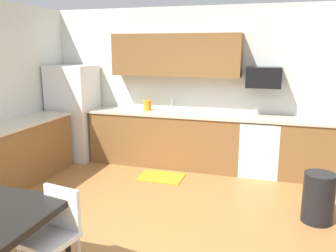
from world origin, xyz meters
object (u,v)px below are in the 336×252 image
Objects in this scene: kettle at (147,106)px; chair_near_table at (54,229)px; refrigerator at (74,112)px; oven_range at (260,146)px; microwave at (264,77)px; trash_bin at (318,198)px.

chair_near_table is at bearing -83.54° from kettle.
refrigerator reaches higher than chair_near_table.
chair_near_table is 4.25× the size of kettle.
kettle is at bearing 5.33° from refrigerator.
microwave is at bearing 90.00° from oven_range.
refrigerator is 8.54× the size of kettle.
chair_near_table is 2.97m from trash_bin.
refrigerator is 2.01× the size of chair_near_table.
chair_near_table is (-1.56, -3.44, -1.06)m from microwave.
oven_range is 1.07× the size of chair_near_table.
microwave reaches higher than kettle.
refrigerator is at bearing 160.94° from trash_bin.
oven_range reaches higher than trash_bin.
chair_near_table reaches higher than trash_bin.
oven_range reaches higher than chair_near_table.
kettle is (-1.95, 0.05, 0.56)m from oven_range.
oven_range is 1.68m from trash_bin.
kettle is (-0.38, 3.39, 0.52)m from chair_near_table.
oven_range is at bearing -90.00° from microwave.
kettle is at bearing 178.53° from oven_range.
kettle is at bearing 150.20° from trash_bin.
chair_near_table is (-1.56, -3.34, 0.05)m from oven_range.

